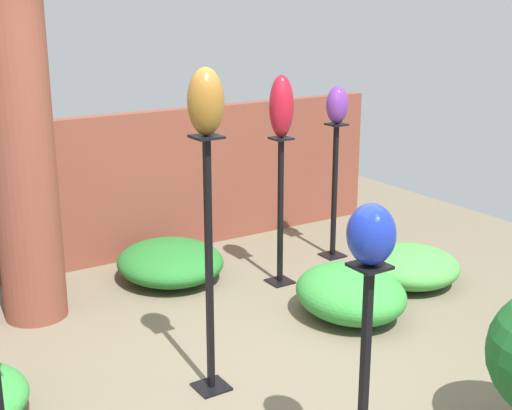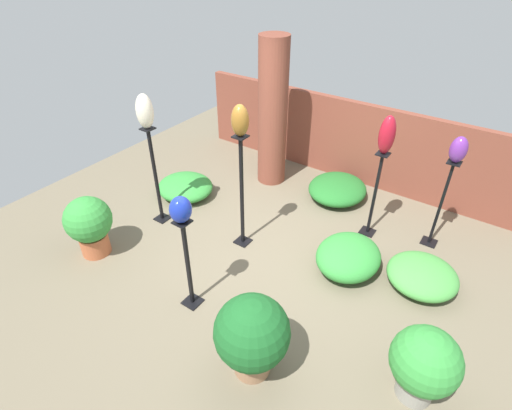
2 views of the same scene
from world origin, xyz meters
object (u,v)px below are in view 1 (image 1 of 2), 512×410
at_px(art_vase_violet, 337,105).
at_px(pedestal_violet, 334,197).
at_px(brick_pillar, 24,165).
at_px(pedestal_cobalt, 364,390).
at_px(art_vase_ruby, 281,106).
at_px(art_vase_cobalt, 371,234).
at_px(pedestal_ruby, 280,218).
at_px(pedestal_bronze, 209,277).
at_px(art_vase_bronze, 206,102).

bearing_deg(art_vase_violet, pedestal_violet, 0.00).
xyz_separation_m(brick_pillar, pedestal_cobalt, (0.77, -2.86, -0.64)).
bearing_deg(art_vase_ruby, pedestal_violet, 18.64).
distance_m(brick_pillar, art_vase_cobalt, 2.96).
height_order(pedestal_ruby, art_vase_ruby, art_vase_ruby).
height_order(pedestal_bronze, art_vase_cobalt, pedestal_bronze).
bearing_deg(brick_pillar, art_vase_ruby, -13.29).
height_order(brick_pillar, pedestal_cobalt, brick_pillar).
relative_size(brick_pillar, art_vase_violet, 7.08).
bearing_deg(pedestal_ruby, art_vase_violet, 18.64).
relative_size(brick_pillar, art_vase_ruby, 4.69).
bearing_deg(pedestal_cobalt, pedestal_violet, 53.69).
relative_size(pedestal_cobalt, art_vase_ruby, 2.34).
distance_m(art_vase_violet, art_vase_bronze, 2.60).
bearing_deg(art_vase_bronze, pedestal_violet, 34.39).
xyz_separation_m(pedestal_cobalt, pedestal_violet, (1.96, 2.66, 0.04)).
distance_m(pedestal_ruby, art_vase_bronze, 2.16).
bearing_deg(pedestal_ruby, pedestal_bronze, -138.37).
relative_size(art_vase_violet, art_vase_bronze, 0.87).
height_order(art_vase_cobalt, art_vase_bronze, art_vase_bronze).
bearing_deg(pedestal_cobalt, art_vase_cobalt, 0.00).
height_order(pedestal_cobalt, pedestal_ruby, pedestal_ruby).
bearing_deg(art_vase_violet, brick_pillar, 175.95).
relative_size(brick_pillar, pedestal_violet, 1.87).
height_order(brick_pillar, pedestal_violet, brick_pillar).
bearing_deg(pedestal_ruby, art_vase_ruby, 0.00).
height_order(pedestal_bronze, art_vase_bronze, art_vase_bronze).
bearing_deg(art_vase_cobalt, brick_pillar, 105.07).
xyz_separation_m(pedestal_violet, art_vase_violet, (0.00, 0.00, 0.85)).
xyz_separation_m(brick_pillar, pedestal_ruby, (1.94, -0.46, -0.60)).
bearing_deg(brick_pillar, pedestal_violet, -4.05).
xyz_separation_m(pedestal_cobalt, pedestal_bronze, (-0.17, 1.21, 0.20)).
distance_m(brick_pillar, art_vase_bronze, 1.86).
relative_size(pedestal_bronze, art_vase_cobalt, 5.58).
relative_size(pedestal_violet, art_vase_ruby, 2.51).
distance_m(art_vase_cobalt, art_vase_violet, 3.31).
xyz_separation_m(art_vase_violet, art_vase_bronze, (-2.12, -1.45, 0.36)).
bearing_deg(pedestal_cobalt, art_vase_violet, 53.69).
relative_size(pedestal_bronze, art_vase_ruby, 3.18).
bearing_deg(art_vase_cobalt, art_vase_violet, 53.69).
bearing_deg(pedestal_violet, pedestal_ruby, -161.36).
distance_m(pedestal_violet, art_vase_bronze, 2.84).
xyz_separation_m(pedestal_bronze, art_vase_ruby, (1.34, 1.19, 0.77)).
distance_m(pedestal_bronze, art_vase_violet, 2.66).
bearing_deg(brick_pillar, art_vase_cobalt, -74.93).
xyz_separation_m(pedestal_bronze, art_vase_violet, (2.12, 1.45, 0.69)).
height_order(brick_pillar, art_vase_cobalt, brick_pillar).
xyz_separation_m(pedestal_cobalt, pedestal_ruby, (1.17, 2.40, 0.04)).
xyz_separation_m(pedestal_violet, art_vase_ruby, (-0.79, -0.27, 0.93)).
height_order(pedestal_cobalt, pedestal_violet, pedestal_violet).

